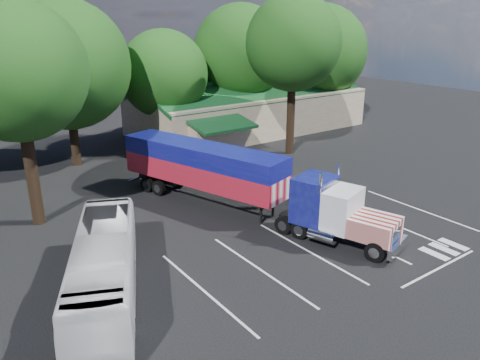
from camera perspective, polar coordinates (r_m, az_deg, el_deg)
ground at (r=29.11m, az=0.16°, el=-4.17°), size 120.00×120.00×0.00m
event_hall at (r=50.06m, az=0.91°, el=8.58°), size 24.20×14.12×5.55m
tree_row_c at (r=39.42m, az=-20.51°, el=13.00°), size 10.00×10.00×13.05m
tree_row_d at (r=44.04m, az=-9.27°, el=12.60°), size 8.00×8.00×10.60m
tree_row_e at (r=49.00m, az=0.09°, el=15.28°), size 9.60×9.60×12.90m
tree_row_f at (r=54.62m, az=9.70°, el=15.14°), size 10.40×10.40×13.00m
tree_near_left at (r=28.20m, az=-25.64°, el=11.79°), size 7.60×7.60×12.65m
tree_near_right at (r=40.59m, az=6.52°, el=16.23°), size 8.00×8.00×13.50m
semi_truck at (r=28.89m, az=-0.80°, el=0.48°), size 8.02×19.00×4.02m
woman at (r=29.67m, az=2.66°, el=-1.87°), size 0.51×0.70×1.77m
bicycle at (r=36.16m, az=-4.99°, el=1.24°), size 0.99×1.63×0.81m
tour_bus at (r=21.27m, az=-16.21°, el=-10.11°), size 6.51×10.53×2.91m
silver_sedan at (r=42.57m, az=-5.50°, el=4.56°), size 4.83×1.98×1.56m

